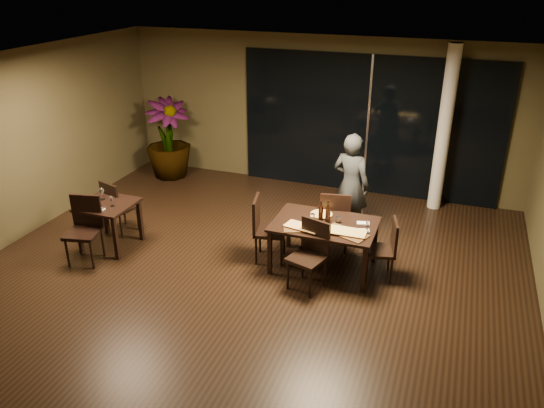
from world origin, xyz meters
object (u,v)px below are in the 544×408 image
Objects in this scene: chair_main_near at (310,251)px; bottle_a at (321,211)px; chair_main_left at (264,226)px; chair_side_near at (85,225)px; chair_main_far at (335,218)px; chair_main_right at (386,246)px; diner at (351,185)px; potted_plant at (168,139)px; chair_side_far at (117,205)px; main_table at (324,228)px; side_table at (108,211)px; bottle_c at (328,211)px; bottle_b at (328,214)px.

chair_main_near is 3.12× the size of bottle_a.
chair_main_left is 2.73m from chair_side_near.
chair_main_far is 1.11× the size of chair_main_right.
diner is 1.20m from bottle_a.
chair_main_left is 0.61× the size of potted_plant.
chair_main_left is 2.63m from chair_side_far.
main_table is 3.44m from side_table.
chair_main_left is 3.09× the size of bottle_c.
chair_main_near is at bearing -97.70° from bottle_c.
chair_side_far is at bearing 34.37° from diner.
chair_side_near is 0.61× the size of potted_plant.
bottle_a is 0.10m from bottle_c.
potted_plant is (-0.59, 3.54, 0.26)m from chair_side_near.
diner is (3.59, 2.23, 0.31)m from chair_side_near.
chair_main_far is 1.14m from chair_main_left.
chair_main_left is at bearing -176.73° from bottle_b.
bottle_c reaches higher than bottle_b.
chair_main_right is at bearing -1.74° from bottle_c.
potted_plant is (-4.01, 3.08, 0.28)m from chair_main_near.
chair_main_near is 3.27× the size of bottle_b.
side_table is 4.33m from chair_main_right.
chair_main_right is (0.90, 0.05, -0.17)m from main_table.
bottle_c is (-0.87, 0.03, 0.41)m from chair_main_right.
chair_main_right reaches higher than side_table.
potted_plant is at bearing 147.82° from main_table.
bottle_b reaches higher than chair_side_far.
chair_main_left is 1.02m from bottle_b.
chair_main_left reaches higher than chair_main_near.
bottle_a is at bearing 140.59° from main_table.
diner reaches higher than bottle_b.
chair_main_far is 0.64m from bottle_a.
chair_main_left is (-0.86, 0.48, 0.02)m from chair_main_near.
main_table is 1.88× the size of side_table.
chair_main_left reaches higher than main_table.
side_table is 3.59m from chair_main_far.
chair_main_near is 1.04× the size of chair_side_far.
bottle_b is (-0.85, -0.04, 0.39)m from chair_main_right.
potted_plant is at bearing -36.46° from chair_main_far.
main_table is at bearing -101.17° from chair_main_right.
bottle_b is (0.12, -0.05, -0.01)m from bottle_a.
bottle_b is (3.53, 0.99, 0.33)m from chair_side_near.
chair_side_far reaches higher than chair_main_right.
diner reaches higher than side_table.
potted_plant is 4.71m from bottle_a.
chair_side_near is 0.58× the size of diner.
diner is 1.18m from bottle_c.
bottle_c reaches higher than bottle_a.
chair_main_far is at bearing 17.87° from side_table.
side_table is 0.78× the size of chair_side_near.
chair_side_far is (-0.15, 0.42, -0.10)m from side_table.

